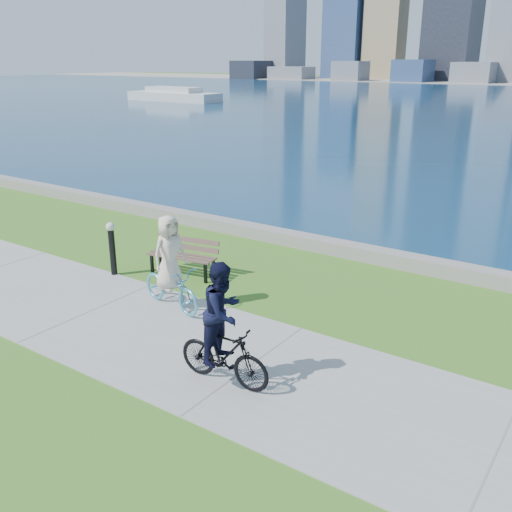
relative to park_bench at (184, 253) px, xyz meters
The scene contains 8 objects.
ground 4.74m from the park_bench, 35.24° to the right, with size 320.00×320.00×0.00m, color #35651A.
concrete_path 4.74m from the park_bench, 35.24° to the right, with size 80.00×3.50×0.02m, color gray.
seawall 5.20m from the park_bench, 42.18° to the left, with size 90.00×0.50×0.35m, color slate.
ferry_near 59.64m from the park_bench, 132.66° to the left, with size 12.40×3.54×1.68m.
park_bench is the anchor object (origin of this frame).
bollard_lamp 1.72m from the park_bench, 144.03° to the right, with size 0.21×0.21×1.32m.
cyclist_woman 2.00m from the park_bench, 56.18° to the right, with size 0.99×1.88×1.99m.
cyclist_man 5.10m from the park_bench, 41.44° to the right, with size 0.66×1.68×2.06m.
Camera 1 is at (4.95, -6.95, 4.97)m, focal length 40.00 mm.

